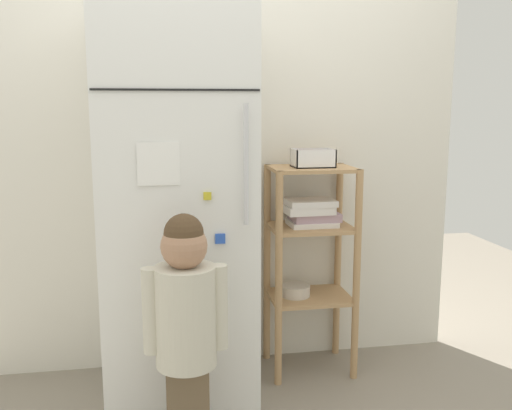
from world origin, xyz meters
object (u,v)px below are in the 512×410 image
fruit_bin (311,160)px  pantry_shelf_unit (310,241)px  child_standing (186,315)px  refrigerator (177,206)px

fruit_bin → pantry_shelf_unit: bearing=74.5°
child_standing → fruit_bin: bearing=45.9°
refrigerator → child_standing: 0.61m
refrigerator → child_standing: (0.01, -0.52, -0.32)m
child_standing → pantry_shelf_unit: size_ratio=0.92×
fruit_bin → child_standing: bearing=-134.1°
pantry_shelf_unit → fruit_bin: (-0.00, -0.01, 0.41)m
child_standing → fruit_bin: 1.08m
refrigerator → pantry_shelf_unit: size_ratio=1.72×
child_standing → pantry_shelf_unit: pantry_shelf_unit is taller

